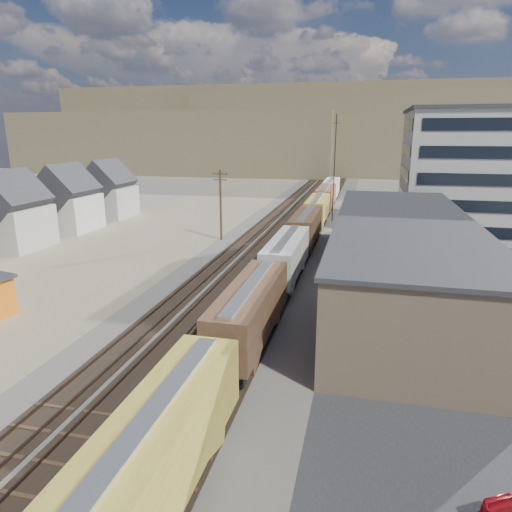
% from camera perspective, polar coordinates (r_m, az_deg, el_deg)
% --- Properties ---
extents(ground, '(300.00, 300.00, 0.00)m').
position_cam_1_polar(ground, '(26.84, -14.76, -19.36)').
color(ground, '#6B6356').
rests_on(ground, ground).
extents(ballast_bed, '(18.00, 200.00, 0.06)m').
position_cam_1_polar(ballast_bed, '(71.71, 4.10, 3.11)').
color(ballast_bed, '#4C4742').
rests_on(ballast_bed, ground).
extents(dirt_yard, '(24.00, 180.00, 0.03)m').
position_cam_1_polar(dirt_yard, '(68.60, -14.06, 2.12)').
color(dirt_yard, gray).
rests_on(dirt_yard, ground).
extents(asphalt_lot, '(26.00, 120.00, 0.04)m').
position_cam_1_polar(asphalt_lot, '(57.29, 23.73, -1.28)').
color(asphalt_lot, '#232326').
rests_on(asphalt_lot, ground).
extents(rail_tracks, '(11.40, 200.00, 0.24)m').
position_cam_1_polar(rail_tracks, '(71.78, 3.67, 3.20)').
color(rail_tracks, black).
rests_on(rail_tracks, ground).
extents(freight_train, '(3.00, 119.74, 4.46)m').
position_cam_1_polar(freight_train, '(54.11, 5.17, 2.10)').
color(freight_train, black).
rests_on(freight_train, ground).
extents(warehouse, '(12.40, 40.40, 7.25)m').
position_cam_1_polar(warehouse, '(45.82, 17.67, 0.13)').
color(warehouse, tan).
rests_on(warehouse, ground).
extents(office_tower, '(22.60, 18.60, 18.45)m').
position_cam_1_polar(office_tower, '(76.27, 26.40, 9.34)').
color(office_tower, '#9E998E').
rests_on(office_tower, ground).
extents(utility_pole_north, '(2.20, 0.32, 10.00)m').
position_cam_1_polar(utility_pole_north, '(65.05, -4.44, 6.58)').
color(utility_pole_north, '#382619').
rests_on(utility_pole_north, ground).
extents(radio_mast, '(1.20, 0.16, 18.00)m').
position_cam_1_polar(radio_mast, '(79.62, 9.77, 10.76)').
color(radio_mast, black).
rests_on(radio_mast, ground).
extents(hills_north, '(265.00, 80.00, 32.00)m').
position_cam_1_polar(hills_north, '(187.48, 10.35, 14.70)').
color(hills_north, brown).
rests_on(hills_north, ground).
extents(parked_car_white, '(2.78, 5.11, 1.60)m').
position_cam_1_polar(parked_car_white, '(31.47, 27.46, -13.50)').
color(parked_car_white, white).
rests_on(parked_car_white, ground).
extents(parked_car_blue, '(5.78, 6.01, 1.59)m').
position_cam_1_polar(parked_car_blue, '(66.19, 21.39, 1.75)').
color(parked_car_blue, navy).
rests_on(parked_car_blue, ground).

